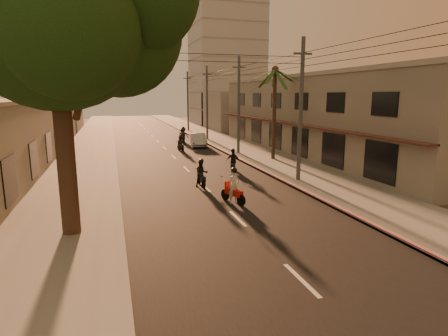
% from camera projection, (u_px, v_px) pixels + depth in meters
% --- Properties ---
extents(ground, '(160.00, 160.00, 0.00)m').
position_uv_depth(ground, '(253.00, 234.00, 15.09)').
color(ground, '#383023').
rests_on(ground, ground).
extents(road, '(10.00, 140.00, 0.02)m').
position_uv_depth(road, '(174.00, 157.00, 33.88)').
color(road, black).
rests_on(road, ground).
extents(sidewalk_right, '(5.00, 140.00, 0.12)m').
position_uv_depth(sidewalk_right, '(251.00, 153.00, 35.99)').
color(sidewalk_right, slate).
rests_on(sidewalk_right, ground).
extents(sidewalk_left, '(5.00, 140.00, 0.12)m').
position_uv_depth(sidewalk_left, '(86.00, 160.00, 31.75)').
color(sidewalk_left, slate).
rests_on(sidewalk_left, ground).
extents(curb_stripe, '(0.20, 60.00, 0.20)m').
position_uv_depth(curb_stripe, '(245.00, 162.00, 30.60)').
color(curb_stripe, red).
rests_on(curb_stripe, ground).
extents(shophouse_row, '(8.80, 34.20, 7.30)m').
position_uv_depth(shophouse_row, '(323.00, 115.00, 35.25)').
color(shophouse_row, gray).
rests_on(shophouse_row, ground).
extents(distant_tower, '(12.10, 12.10, 28.00)m').
position_uv_depth(distant_tower, '(226.00, 49.00, 69.55)').
color(distant_tower, '#B7B5B2').
rests_on(distant_tower, ground).
extents(broadleaf_tree, '(9.60, 8.70, 12.10)m').
position_uv_depth(broadleaf_tree, '(66.00, 12.00, 13.60)').
color(broadleaf_tree, black).
rests_on(broadleaf_tree, ground).
extents(palm_tree, '(5.00, 5.00, 8.20)m').
position_uv_depth(palm_tree, '(275.00, 75.00, 31.01)').
color(palm_tree, black).
rests_on(palm_tree, ground).
extents(utility_poles, '(1.20, 48.26, 9.00)m').
position_uv_depth(utility_poles, '(239.00, 84.00, 34.38)').
color(utility_poles, '#38383A').
rests_on(utility_poles, ground).
extents(filler_right, '(8.00, 14.00, 6.00)m').
position_uv_depth(filler_right, '(234.00, 111.00, 60.76)').
color(filler_right, gray).
rests_on(filler_right, ground).
extents(filler_left_near, '(8.00, 14.00, 4.40)m').
position_uv_depth(filler_left_near, '(31.00, 125.00, 42.65)').
color(filler_left_near, gray).
rests_on(filler_left_near, ground).
extents(filler_left_far, '(8.00, 14.00, 7.00)m').
position_uv_depth(filler_left_far, '(53.00, 108.00, 59.32)').
color(filler_left_far, gray).
rests_on(filler_left_far, ground).
extents(scooter_red, '(1.03, 1.85, 1.90)m').
position_uv_depth(scooter_red, '(234.00, 187.00, 19.26)').
color(scooter_red, black).
rests_on(scooter_red, ground).
extents(scooter_mid_a, '(0.81, 1.76, 1.73)m').
position_uv_depth(scooter_mid_a, '(202.00, 174.00, 22.81)').
color(scooter_mid_a, black).
rests_on(scooter_mid_a, ground).
extents(scooter_mid_b, '(1.25, 1.68, 1.75)m').
position_uv_depth(scooter_mid_b, '(233.00, 161.00, 27.07)').
color(scooter_mid_b, black).
rests_on(scooter_mid_b, ground).
extents(scooter_far_a, '(0.93, 1.64, 1.62)m').
position_uv_depth(scooter_far_a, '(181.00, 143.00, 37.54)').
color(scooter_far_a, black).
rests_on(scooter_far_a, ground).
extents(scooter_far_b, '(1.50, 1.93, 1.94)m').
position_uv_depth(scooter_far_b, '(183.00, 136.00, 43.23)').
color(scooter_far_b, black).
rests_on(scooter_far_b, ground).
extents(parked_car, '(2.59, 4.71, 1.43)m').
position_uv_depth(parked_car, '(198.00, 140.00, 40.58)').
color(parked_car, '#9EA1A6').
rests_on(parked_car, ground).
extents(scooter_far_c, '(0.96, 1.60, 1.59)m').
position_uv_depth(scooter_far_c, '(182.00, 136.00, 44.82)').
color(scooter_far_c, black).
rests_on(scooter_far_c, ground).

